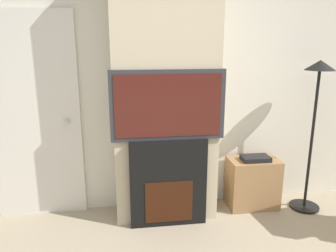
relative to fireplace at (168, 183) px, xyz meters
name	(u,v)px	position (x,y,z in m)	size (l,w,h in m)	color
wall_back	(162,84)	(0.00, 0.45, 0.91)	(6.00, 0.06, 2.70)	silver
chimney_breast	(165,87)	(0.00, 0.21, 0.91)	(1.02, 0.42, 2.70)	#BCAD8E
fireplace	(168,183)	(0.00, 0.00, 0.00)	(0.75, 0.15, 0.88)	black
television	(168,105)	(0.00, 0.00, 0.77)	(1.07, 0.07, 0.66)	#2D2D33
floor_lamp	(316,103)	(1.54, 0.09, 0.74)	(0.31, 0.31, 1.61)	black
media_stand	(253,182)	(0.97, 0.22, -0.16)	(0.54, 0.33, 0.60)	#997047
entry_door	(35,118)	(-1.29, 0.39, 0.60)	(0.89, 0.09, 2.08)	silver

